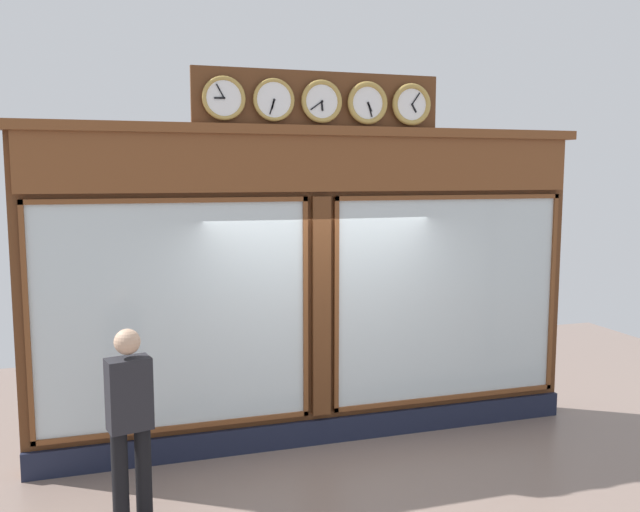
{
  "coord_description": "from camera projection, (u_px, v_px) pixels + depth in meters",
  "views": [
    {
      "loc": [
        2.14,
        6.83,
        2.97
      ],
      "look_at": [
        0.0,
        0.0,
        2.1
      ],
      "focal_mm": 37.66,
      "sensor_mm": 36.0,
      "label": 1
    }
  ],
  "objects": [
    {
      "name": "shop_facade",
      "position": [
        317.0,
        283.0,
        7.37
      ],
      "size": [
        6.24,
        0.42,
        4.04
      ],
      "color": "#5B3319",
      "rests_on": "ground_plane"
    },
    {
      "name": "pedestrian",
      "position": [
        130.0,
        417.0,
        5.69
      ],
      "size": [
        0.4,
        0.3,
        1.69
      ],
      "color": "black",
      "rests_on": "ground_plane"
    }
  ]
}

